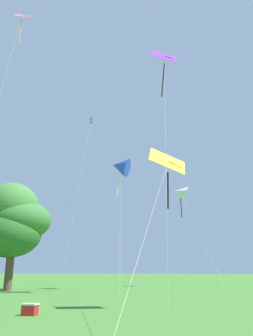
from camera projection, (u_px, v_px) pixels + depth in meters
kite_purple_streamer at (164, 66)px, 29.49m from camera, size 2.36×10.05×21.13m
kite_teal_box at (91, 124)px, 47.09m from camera, size 0.47×7.56×22.59m
kite_blue_delta at (120, 167)px, 34.36m from camera, size 3.93×11.78×13.09m
kite_pink_low at (20, 26)px, 35.68m from camera, size 3.64×9.38×28.91m
kite_white_distant at (180, 193)px, 38.98m from camera, size 5.05×12.46×11.45m
kite_yellow_diamond at (167, 168)px, 16.47m from camera, size 1.68×10.20×7.74m
tree_right_cluster at (14, 221)px, 30.73m from camera, size 6.19×6.17×9.58m
picnic_cooler at (30, 309)px, 13.04m from camera, size 0.60×0.40×0.44m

